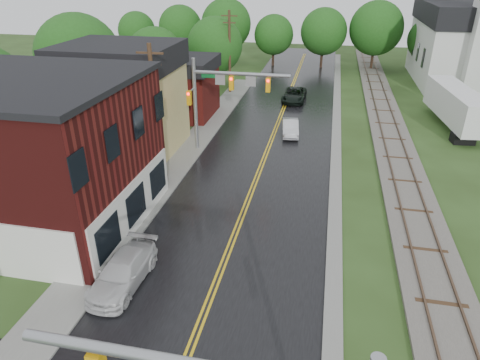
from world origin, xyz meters
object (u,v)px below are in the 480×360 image
(traffic_signal_far, at_px, (222,89))
(pickup_white, at_px, (123,272))
(utility_pole_b, at_px, (155,110))
(sedan_silver, at_px, (290,128))
(semi_trailer, at_px, (456,105))
(suv_dark, at_px, (294,95))
(tree_left_b, at_px, (80,59))
(utility_pole_c, at_px, (230,51))
(church, at_px, (468,35))
(tree_left_c, at_px, (156,57))
(tree_left_e, at_px, (216,47))
(brick_building, at_px, (10,151))

(traffic_signal_far, xyz_separation_m, pickup_white, (-0.70, -16.41, -4.30))
(utility_pole_b, xyz_separation_m, sedan_silver, (8.21, 9.73, -4.09))
(utility_pole_b, xyz_separation_m, semi_trailer, (22.48, 14.68, -2.61))
(suv_dark, distance_m, pickup_white, 31.86)
(traffic_signal_far, distance_m, tree_left_b, 15.21)
(utility_pole_b, distance_m, sedan_silver, 13.37)
(utility_pole_c, bearing_deg, church, 19.97)
(church, distance_m, semi_trailer, 17.99)
(utility_pole_b, relative_size, semi_trailer, 0.82)
(traffic_signal_far, distance_m, tree_left_c, 16.56)
(tree_left_c, relative_size, pickup_white, 1.66)
(church, distance_m, tree_left_c, 36.59)
(tree_left_b, height_order, sedan_silver, tree_left_b)
(pickup_white, bearing_deg, tree_left_e, 99.81)
(utility_pole_c, distance_m, tree_left_b, 16.42)
(utility_pole_b, xyz_separation_m, tree_left_b, (-11.05, 9.90, 1.00))
(tree_left_b, relative_size, sedan_silver, 2.52)
(semi_trailer, bearing_deg, pickup_white, -127.27)
(utility_pole_c, bearing_deg, tree_left_b, -132.39)
(church, height_order, semi_trailer, church)
(utility_pole_b, bearing_deg, tree_left_c, 111.49)
(traffic_signal_far, bearing_deg, semi_trailer, 26.81)
(brick_building, height_order, pickup_white, brick_building)
(traffic_signal_far, relative_size, utility_pole_c, 0.82)
(brick_building, relative_size, pickup_white, 3.10)
(church, xyz_separation_m, tree_left_e, (-28.85, -7.84, -1.02))
(tree_left_c, distance_m, sedan_silver, 17.73)
(traffic_signal_far, height_order, semi_trailer, traffic_signal_far)
(tree_left_c, bearing_deg, traffic_signal_far, -51.18)
(traffic_signal_far, xyz_separation_m, tree_left_c, (-10.38, 12.90, -0.46))
(brick_building, height_order, utility_pole_b, utility_pole_b)
(traffic_signal_far, relative_size, tree_left_e, 0.90)
(traffic_signal_far, height_order, tree_left_c, tree_left_c)
(church, distance_m, suv_dark, 23.05)
(tree_left_b, bearing_deg, brick_building, -72.39)
(brick_building, height_order, utility_pole_c, utility_pole_c)
(suv_dark, bearing_deg, tree_left_b, -149.72)
(traffic_signal_far, bearing_deg, utility_pole_c, 101.09)
(suv_dark, xyz_separation_m, sedan_silver, (0.61, -10.32, -0.07))
(church, xyz_separation_m, tree_left_c, (-33.85, -13.84, -1.32))
(church, height_order, pickup_white, church)
(brick_building, distance_m, tree_left_e, 31.12)
(utility_pole_c, xyz_separation_m, tree_left_c, (-7.05, -4.10, -0.21))
(brick_building, height_order, tree_left_b, tree_left_b)
(church, height_order, tree_left_c, church)
(traffic_signal_far, xyz_separation_m, suv_dark, (4.27, 15.05, -4.27))
(brick_building, bearing_deg, suv_dark, 63.85)
(brick_building, xyz_separation_m, utility_pole_b, (5.68, 7.00, 0.57))
(brick_building, distance_m, tree_left_b, 17.80)
(pickup_white, bearing_deg, semi_trailer, 55.00)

